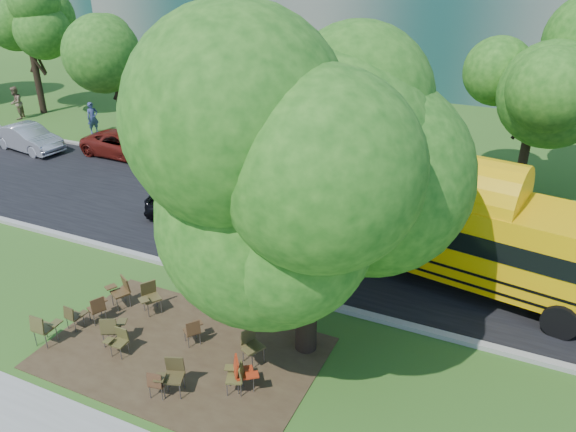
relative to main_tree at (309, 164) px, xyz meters
The scene contains 29 objects.
ground 6.51m from the main_tree, 164.82° to the right, with size 160.00×160.00×0.00m, color #2E541A.
dirt_patch 6.07m from the main_tree, 151.47° to the right, with size 7.00×4.50×0.03m, color #382819.
asphalt_road 8.75m from the main_tree, 122.75° to the left, with size 80.00×8.00×0.04m, color black.
kerb_near 6.66m from the main_tree, 152.92° to the left, with size 80.00×0.25×0.14m, color gray.
kerb_far 11.91m from the main_tree, 110.86° to the left, with size 80.00×0.25×0.14m, color gray.
bg_tree_0 19.85m from the main_tree, 142.93° to the left, with size 5.20×5.20×7.18m.
bg_tree_1 27.62m from the main_tree, 149.64° to the left, with size 6.00×6.00×8.40m.
bg_tree_2 17.40m from the main_tree, 120.56° to the left, with size 4.80×4.80×6.62m.
bg_tree_3 13.61m from the main_tree, 72.18° to the left, with size 5.60×5.60×7.84m.
main_tree is the anchor object (origin of this frame).
school_bus 6.86m from the main_tree, 57.02° to the left, with size 12.35×4.42×2.96m.
chair_0 8.25m from the main_tree, 156.24° to the right, with size 0.63×0.58×0.96m.
chair_1 7.90m from the main_tree, 162.31° to the right, with size 0.53×0.46×0.78m.
chair_2 6.84m from the main_tree, 156.49° to the right, with size 0.63×0.74×0.92m.
chair_3 6.70m from the main_tree, 152.26° to the right, with size 0.51×0.47×0.78m.
chair_4 6.09m from the main_tree, 128.13° to the right, with size 0.53×0.54×0.78m.
chair_5 5.78m from the main_tree, 128.15° to the right, with size 0.65×0.73×0.96m.
chair_6 5.19m from the main_tree, 111.42° to the right, with size 0.64×0.56×0.83m.
chair_7 5.07m from the main_tree, 110.43° to the right, with size 0.78×0.62×0.93m.
chair_8 7.46m from the main_tree, 166.18° to the right, with size 0.55×0.70×0.85m.
chair_9 7.25m from the main_tree, behind, with size 0.79×0.63×0.96m.
chair_10 6.54m from the main_tree, behind, with size 0.65×0.82×0.97m.
chair_11 5.52m from the main_tree, 157.94° to the right, with size 0.54×0.69×0.80m.
chair_12 4.80m from the main_tree, 133.60° to the right, with size 0.61×0.78×0.96m.
black_car 9.70m from the main_tree, 143.02° to the left, with size 1.46×3.63×1.24m, color black.
bg_car_silver 21.21m from the main_tree, 156.08° to the left, with size 1.41×4.05×1.33m, color #A5A5AA.
bg_car_red 17.58m from the main_tree, 144.92° to the left, with size 2.07×4.49×1.25m, color #5A150F.
pedestrian_a 22.13m from the main_tree, 146.16° to the left, with size 0.63×0.42×1.74m, color navy.
pedestrian_b 27.45m from the main_tree, 152.95° to the left, with size 0.94×0.74×1.94m, color #80634C.
Camera 1 is at (8.34, -9.81, 9.61)m, focal length 35.00 mm.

